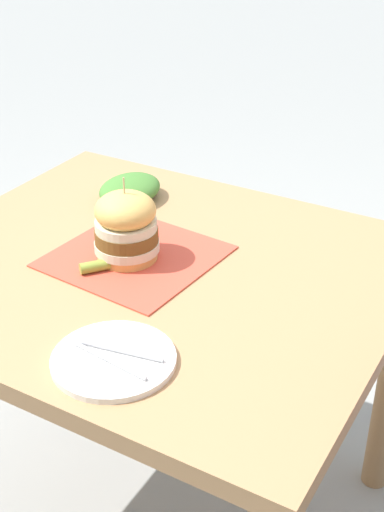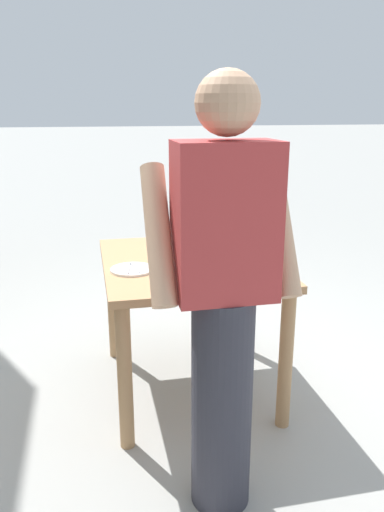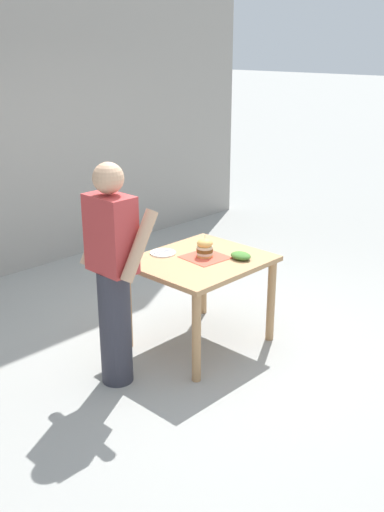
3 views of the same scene
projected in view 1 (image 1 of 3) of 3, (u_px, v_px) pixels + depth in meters
ground_plane at (160, 511)px, 1.92m from camera, size 80.00×80.00×0.00m
patio_table at (153, 313)px, 1.60m from camera, size 0.91×1.05×0.77m
serving_paper at (135, 256)px, 1.56m from camera, size 0.36×0.36×0.00m
sandwich at (126, 226)px, 1.51m from camera, size 0.14×0.14×0.19m
pickle_spear at (100, 265)px, 1.50m from camera, size 0.08×0.07×0.02m
side_plate_with_forks at (114, 359)px, 1.24m from camera, size 0.22×0.22×0.02m
side_salad at (130, 189)px, 1.80m from camera, size 0.18×0.14×0.06m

